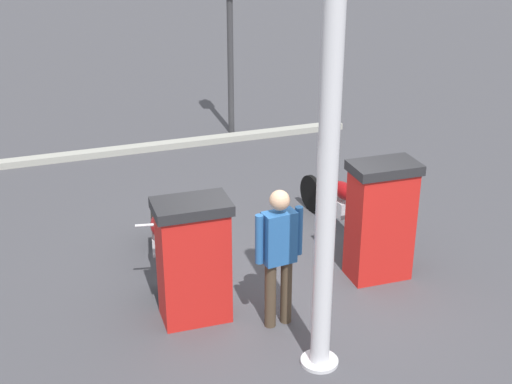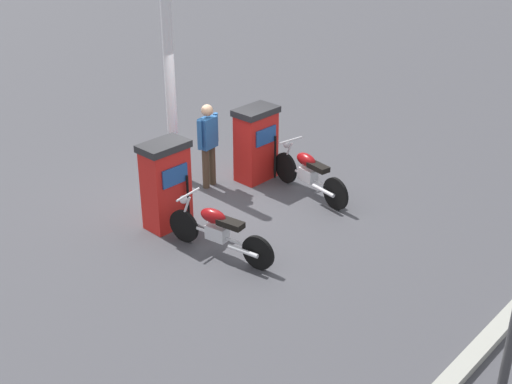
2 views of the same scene
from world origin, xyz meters
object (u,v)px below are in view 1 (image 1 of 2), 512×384
object	(u,v)px
roadside_traffic_light	(229,9)
canopy_support_pole	(326,205)
fuel_pump_far	(193,260)
attendant_person	(279,250)
fuel_pump_near	(380,220)
motorcycle_near_pump	(340,203)
motorcycle_far_pump	(160,238)

from	to	relation	value
roadside_traffic_light	canopy_support_pole	bearing A→B (deg)	166.02
fuel_pump_far	attendant_person	size ratio (longest dim) A/B	0.89
fuel_pump_near	canopy_support_pole	bearing A→B (deg)	131.39
fuel_pump_near	motorcycle_near_pump	distance (m)	1.36
fuel_pump_near	canopy_support_pole	distance (m)	2.28
motorcycle_far_pump	attendant_person	world-z (taller)	attendant_person
motorcycle_near_pump	motorcycle_far_pump	distance (m)	2.68
attendant_person	canopy_support_pole	bearing A→B (deg)	-173.30
motorcycle_near_pump	canopy_support_pole	size ratio (longest dim) A/B	0.54
fuel_pump_near	motorcycle_near_pump	size ratio (longest dim) A/B	0.75
motorcycle_near_pump	motorcycle_far_pump	world-z (taller)	motorcycle_far_pump
fuel_pump_far	canopy_support_pole	distance (m)	1.96
fuel_pump_near	attendant_person	distance (m)	1.71
roadside_traffic_light	canopy_support_pole	xyz separation A→B (m)	(-7.33, 1.83, -0.64)
motorcycle_far_pump	attendant_person	bearing A→B (deg)	-152.74
motorcycle_far_pump	roadside_traffic_light	world-z (taller)	roadside_traffic_light
canopy_support_pole	motorcycle_far_pump	bearing A→B (deg)	21.05
canopy_support_pole	fuel_pump_near	bearing A→B (deg)	-48.61
attendant_person	roadside_traffic_light	bearing A→B (deg)	-16.50
fuel_pump_near	motorcycle_far_pump	distance (m)	2.80
fuel_pump_far	motorcycle_far_pump	size ratio (longest dim) A/B	0.74
fuel_pump_near	motorcycle_far_pump	size ratio (longest dim) A/B	0.78
fuel_pump_far	motorcycle_far_pump	bearing A→B (deg)	2.71
motorcycle_far_pump	attendant_person	distance (m)	1.99
motorcycle_near_pump	motorcycle_far_pump	xyz separation A→B (m)	(-0.09, 2.68, 0.02)
fuel_pump_far	canopy_support_pole	world-z (taller)	canopy_support_pole
fuel_pump_far	motorcycle_near_pump	size ratio (longest dim) A/B	0.72
fuel_pump_near	motorcycle_near_pump	world-z (taller)	fuel_pump_near
fuel_pump_near	canopy_support_pole	world-z (taller)	canopy_support_pole
motorcycle_near_pump	attendant_person	size ratio (longest dim) A/B	1.24
motorcycle_near_pump	canopy_support_pole	xyz separation A→B (m)	(-2.65, 1.70, 1.38)
fuel_pump_near	motorcycle_far_pump	world-z (taller)	fuel_pump_near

